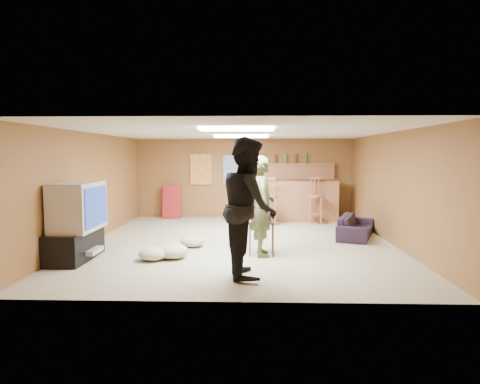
{
  "coord_description": "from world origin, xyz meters",
  "views": [
    {
      "loc": [
        0.28,
        -8.47,
        1.75
      ],
      "look_at": [
        0.0,
        0.2,
        1.0
      ],
      "focal_mm": 32.0,
      "sensor_mm": 36.0,
      "label": 1
    }
  ],
  "objects_px": {
    "bar_counter": "(299,200)",
    "person_black": "(249,207)",
    "tray_table": "(261,238)",
    "person_olive": "(262,206)",
    "sofa": "(356,226)",
    "tv_body": "(78,206)"
  },
  "relations": [
    {
      "from": "tray_table",
      "to": "sofa",
      "type": "bearing_deg",
      "value": 39.75
    },
    {
      "from": "tray_table",
      "to": "tv_body",
      "type": "bearing_deg",
      "value": -171.85
    },
    {
      "from": "bar_counter",
      "to": "person_black",
      "type": "bearing_deg",
      "value": -103.71
    },
    {
      "from": "bar_counter",
      "to": "tv_body",
      "type": "bearing_deg",
      "value": -133.0
    },
    {
      "from": "bar_counter",
      "to": "sofa",
      "type": "xyz_separation_m",
      "value": [
        0.97,
        -2.3,
        -0.32
      ]
    },
    {
      "from": "person_olive",
      "to": "sofa",
      "type": "height_order",
      "value": "person_olive"
    },
    {
      "from": "person_black",
      "to": "sofa",
      "type": "xyz_separation_m",
      "value": [
        2.26,
        3.0,
        -0.78
      ]
    },
    {
      "from": "bar_counter",
      "to": "person_black",
      "type": "xyz_separation_m",
      "value": [
        -1.29,
        -5.31,
        0.45
      ]
    },
    {
      "from": "sofa",
      "to": "tv_body",
      "type": "bearing_deg",
      "value": 132.68
    },
    {
      "from": "person_olive",
      "to": "person_black",
      "type": "distance_m",
      "value": 1.29
    },
    {
      "from": "bar_counter",
      "to": "sofa",
      "type": "relative_size",
      "value": 1.27
    },
    {
      "from": "tv_body",
      "to": "person_olive",
      "type": "xyz_separation_m",
      "value": [
        3.08,
        0.4,
        -0.03
      ]
    },
    {
      "from": "tv_body",
      "to": "tray_table",
      "type": "height_order",
      "value": "tv_body"
    },
    {
      "from": "sofa",
      "to": "person_olive",
      "type": "bearing_deg",
      "value": 150.48
    },
    {
      "from": "tv_body",
      "to": "person_black",
      "type": "height_order",
      "value": "person_black"
    },
    {
      "from": "bar_counter",
      "to": "person_olive",
      "type": "relative_size",
      "value": 1.15
    },
    {
      "from": "person_black",
      "to": "tv_body",
      "type": "bearing_deg",
      "value": 66.05
    },
    {
      "from": "bar_counter",
      "to": "person_olive",
      "type": "distance_m",
      "value": 4.2
    },
    {
      "from": "bar_counter",
      "to": "sofa",
      "type": "height_order",
      "value": "bar_counter"
    },
    {
      "from": "person_olive",
      "to": "sofa",
      "type": "bearing_deg",
      "value": -54.91
    },
    {
      "from": "tv_body",
      "to": "tray_table",
      "type": "distance_m",
      "value": 3.15
    },
    {
      "from": "bar_counter",
      "to": "tray_table",
      "type": "relative_size",
      "value": 3.32
    }
  ]
}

